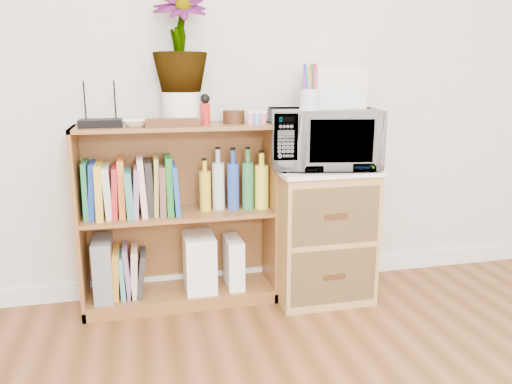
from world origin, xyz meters
name	(u,v)px	position (x,y,z in m)	size (l,w,h in m)	color
skirting_board	(240,276)	(0.00, 2.24, 0.05)	(4.00, 0.02, 0.10)	white
bookshelf	(179,216)	(-0.35, 2.10, 0.47)	(1.00, 0.30, 0.95)	brown
wicker_unit	(319,233)	(0.40, 2.02, 0.35)	(0.50, 0.45, 0.70)	#9E7542
microwave	(323,138)	(0.40, 2.02, 0.87)	(0.55, 0.37, 0.30)	silver
pen_cup	(309,100)	(0.29, 1.93, 1.07)	(0.09, 0.09, 0.10)	silver
small_appliance	(335,87)	(0.48, 2.09, 1.13)	(0.27, 0.22, 0.21)	silver
router	(101,123)	(-0.70, 2.08, 0.97)	(0.20, 0.14, 0.04)	black
white_bowl	(136,123)	(-0.54, 2.07, 0.97)	(0.13, 0.13, 0.03)	white
plant_pot	(182,108)	(-0.31, 2.12, 1.03)	(0.19, 0.19, 0.16)	white
potted_plant	(180,42)	(-0.31, 2.12, 1.35)	(0.27, 0.27, 0.48)	#356B2B
trinket_box	(172,123)	(-0.37, 2.00, 0.97)	(0.25, 0.06, 0.04)	#3D2010
kokeshi_doll	(205,114)	(-0.20, 2.06, 1.00)	(0.05, 0.05, 0.11)	red
wooden_bowl	(234,117)	(-0.05, 2.11, 0.98)	(0.11, 0.11, 0.07)	#321C0D
paint_jars	(257,119)	(0.05, 2.01, 0.98)	(0.11, 0.04, 0.06)	pink
file_box	(104,268)	(-0.74, 2.10, 0.23)	(0.09, 0.25, 0.31)	slate
magazine_holder_left	(194,262)	(-0.28, 2.09, 0.22)	(0.09, 0.24, 0.30)	white
magazine_holder_mid	(205,261)	(-0.22, 2.09, 0.22)	(0.09, 0.24, 0.30)	white
magazine_holder_right	(234,262)	(-0.07, 2.09, 0.20)	(0.08, 0.21, 0.27)	white
cookbooks	(131,189)	(-0.58, 2.10, 0.64)	(0.47, 0.20, 0.30)	#207841
liquor_bottles	(236,180)	(-0.05, 2.10, 0.65)	(0.36, 0.07, 0.32)	gold
lower_books	(128,272)	(-0.62, 2.10, 0.19)	(0.18, 0.19, 0.26)	orange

